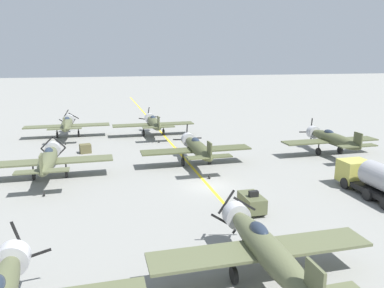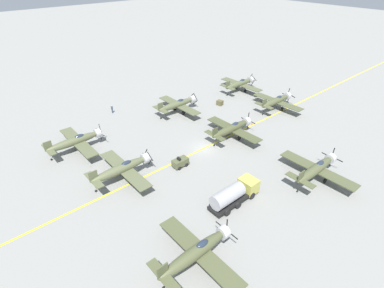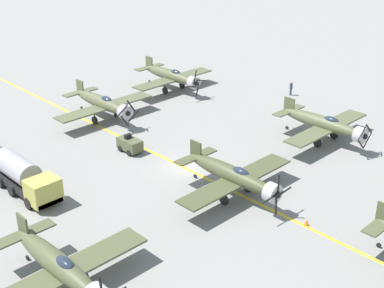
{
  "view_description": "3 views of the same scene",
  "coord_description": "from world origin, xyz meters",
  "px_view_note": "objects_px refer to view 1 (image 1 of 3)",
  "views": [
    {
      "loc": [
        -9.48,
        -31.23,
        11.54
      ],
      "look_at": [
        -0.8,
        2.97,
        3.31
      ],
      "focal_mm": 35.0,
      "sensor_mm": 36.0,
      "label": 1
    },
    {
      "loc": [
        32.57,
        -30.82,
        28.8
      ],
      "look_at": [
        -0.0,
        -2.82,
        2.03
      ],
      "focal_mm": 28.0,
      "sensor_mm": 36.0,
      "label": 2
    },
    {
      "loc": [
        30.34,
        32.13,
        23.03
      ],
      "look_at": [
        1.08,
        1.88,
        3.51
      ],
      "focal_mm": 50.0,
      "sensor_mm": 36.0,
      "label": 3
    }
  ],
  "objects_px": {
    "airplane_far_center": "(154,123)",
    "airplane_near_center": "(264,247)",
    "airplane_mid_right": "(332,139)",
    "traffic_cone": "(177,149)",
    "airplane_mid_center": "(197,148)",
    "fuel_tanker": "(377,180)",
    "airplane_mid_left": "(48,159)",
    "airplane_far_left": "(67,124)",
    "supply_crate_by_tanker": "(85,149)",
    "tow_tractor": "(252,202)"
  },
  "relations": [
    {
      "from": "airplane_mid_right",
      "to": "airplane_near_center",
      "type": "height_order",
      "value": "airplane_mid_right"
    },
    {
      "from": "airplane_near_center",
      "to": "tow_tractor",
      "type": "bearing_deg",
      "value": 79.04
    },
    {
      "from": "airplane_mid_right",
      "to": "supply_crate_by_tanker",
      "type": "distance_m",
      "value": 29.91
    },
    {
      "from": "airplane_mid_left",
      "to": "airplane_far_center",
      "type": "bearing_deg",
      "value": 56.29
    },
    {
      "from": "airplane_far_center",
      "to": "airplane_far_left",
      "type": "relative_size",
      "value": 1.0
    },
    {
      "from": "airplane_far_center",
      "to": "airplane_mid_right",
      "type": "relative_size",
      "value": 1.0
    },
    {
      "from": "airplane_far_left",
      "to": "airplane_mid_center",
      "type": "xyz_separation_m",
      "value": [
        14.58,
        -18.65,
        0.0
      ]
    },
    {
      "from": "airplane_far_left",
      "to": "airplane_mid_left",
      "type": "bearing_deg",
      "value": -76.43
    },
    {
      "from": "airplane_mid_left",
      "to": "supply_crate_by_tanker",
      "type": "relative_size",
      "value": 9.11
    },
    {
      "from": "airplane_far_left",
      "to": "airplane_mid_center",
      "type": "distance_m",
      "value": 23.67
    },
    {
      "from": "airplane_mid_right",
      "to": "traffic_cone",
      "type": "bearing_deg",
      "value": 145.91
    },
    {
      "from": "fuel_tanker",
      "to": "supply_crate_by_tanker",
      "type": "bearing_deg",
      "value": 138.25
    },
    {
      "from": "airplane_far_center",
      "to": "supply_crate_by_tanker",
      "type": "relative_size",
      "value": 9.11
    },
    {
      "from": "airplane_mid_center",
      "to": "traffic_cone",
      "type": "distance_m",
      "value": 7.14
    },
    {
      "from": "airplane_near_center",
      "to": "airplane_mid_left",
      "type": "distance_m",
      "value": 24.26
    },
    {
      "from": "airplane_mid_left",
      "to": "traffic_cone",
      "type": "distance_m",
      "value": 16.29
    },
    {
      "from": "airplane_mid_center",
      "to": "airplane_mid_left",
      "type": "relative_size",
      "value": 1.0
    },
    {
      "from": "supply_crate_by_tanker",
      "to": "airplane_far_left",
      "type": "bearing_deg",
      "value": 105.32
    },
    {
      "from": "airplane_far_center",
      "to": "airplane_far_left",
      "type": "bearing_deg",
      "value": 165.65
    },
    {
      "from": "fuel_tanker",
      "to": "airplane_mid_right",
      "type": "bearing_deg",
      "value": 70.57
    },
    {
      "from": "airplane_far_center",
      "to": "fuel_tanker",
      "type": "xyz_separation_m",
      "value": [
        14.36,
        -29.38,
        -0.5
      ]
    },
    {
      "from": "airplane_far_center",
      "to": "airplane_mid_center",
      "type": "relative_size",
      "value": 1.0
    },
    {
      "from": "airplane_near_center",
      "to": "airplane_far_left",
      "type": "bearing_deg",
      "value": 115.42
    },
    {
      "from": "airplane_far_left",
      "to": "airplane_mid_right",
      "type": "xyz_separation_m",
      "value": [
        31.36,
        -18.23,
        0.0
      ]
    },
    {
      "from": "airplane_mid_right",
      "to": "airplane_far_left",
      "type": "bearing_deg",
      "value": 135.9
    },
    {
      "from": "airplane_near_center",
      "to": "traffic_cone",
      "type": "xyz_separation_m",
      "value": [
        1.42,
        28.54,
        -1.74
      ]
    },
    {
      "from": "airplane_near_center",
      "to": "traffic_cone",
      "type": "height_order",
      "value": "airplane_near_center"
    },
    {
      "from": "airplane_mid_left",
      "to": "tow_tractor",
      "type": "distance_m",
      "value": 19.85
    },
    {
      "from": "fuel_tanker",
      "to": "airplane_near_center",
      "type": "bearing_deg",
      "value": -148.01
    },
    {
      "from": "supply_crate_by_tanker",
      "to": "airplane_far_center",
      "type": "bearing_deg",
      "value": 39.21
    },
    {
      "from": "airplane_far_left",
      "to": "traffic_cone",
      "type": "bearing_deg",
      "value": -25.85
    },
    {
      "from": "airplane_mid_center",
      "to": "airplane_near_center",
      "type": "distance_m",
      "value": 21.77
    },
    {
      "from": "airplane_mid_center",
      "to": "airplane_near_center",
      "type": "bearing_deg",
      "value": -112.83
    },
    {
      "from": "airplane_far_center",
      "to": "airplane_mid_center",
      "type": "xyz_separation_m",
      "value": [
        2.19,
        -16.72,
        0.0
      ]
    },
    {
      "from": "airplane_mid_left",
      "to": "traffic_cone",
      "type": "relative_size",
      "value": 21.82
    },
    {
      "from": "fuel_tanker",
      "to": "traffic_cone",
      "type": "xyz_separation_m",
      "value": [
        -12.99,
        19.54,
        -1.24
      ]
    },
    {
      "from": "airplane_mid_right",
      "to": "supply_crate_by_tanker",
      "type": "bearing_deg",
      "value": 149.75
    },
    {
      "from": "airplane_mid_right",
      "to": "airplane_near_center",
      "type": "bearing_deg",
      "value": -144.68
    },
    {
      "from": "fuel_tanker",
      "to": "traffic_cone",
      "type": "relative_size",
      "value": 14.55
    },
    {
      "from": "tow_tractor",
      "to": "traffic_cone",
      "type": "bearing_deg",
      "value": 94.63
    },
    {
      "from": "airplane_far_center",
      "to": "airplane_near_center",
      "type": "xyz_separation_m",
      "value": [
        -0.05,
        -38.38,
        0.0
      ]
    },
    {
      "from": "airplane_mid_right",
      "to": "traffic_cone",
      "type": "height_order",
      "value": "airplane_mid_right"
    },
    {
      "from": "airplane_far_center",
      "to": "fuel_tanker",
      "type": "height_order",
      "value": "airplane_far_center"
    },
    {
      "from": "airplane_mid_right",
      "to": "airplane_near_center",
      "type": "xyz_separation_m",
      "value": [
        -19.02,
        -22.07,
        0.0
      ]
    },
    {
      "from": "airplane_far_left",
      "to": "airplane_mid_center",
      "type": "height_order",
      "value": "airplane_mid_center"
    },
    {
      "from": "airplane_far_center",
      "to": "airplane_mid_right",
      "type": "xyz_separation_m",
      "value": [
        18.97,
        -16.31,
        0.0
      ]
    },
    {
      "from": "airplane_far_center",
      "to": "airplane_mid_center",
      "type": "distance_m",
      "value": 16.87
    },
    {
      "from": "airplane_far_center",
      "to": "airplane_mid_right",
      "type": "height_order",
      "value": "airplane_mid_right"
    },
    {
      "from": "fuel_tanker",
      "to": "supply_crate_by_tanker",
      "type": "distance_m",
      "value": 32.26
    },
    {
      "from": "supply_crate_by_tanker",
      "to": "traffic_cone",
      "type": "distance_m",
      "value": 11.24
    }
  ]
}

